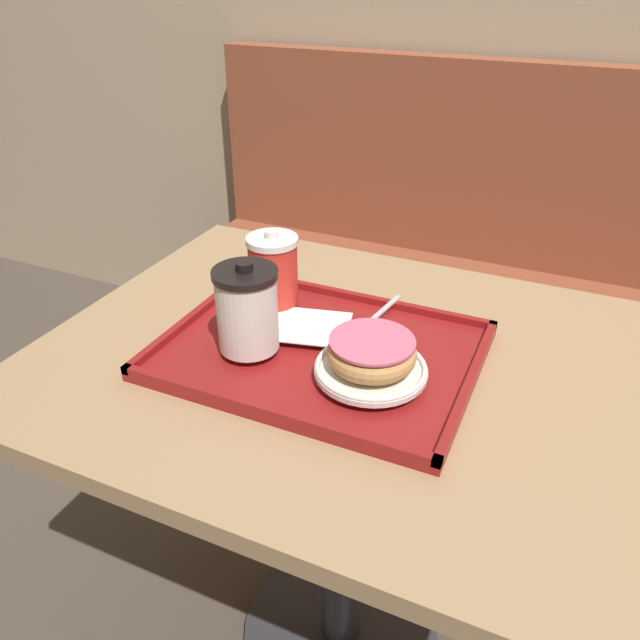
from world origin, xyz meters
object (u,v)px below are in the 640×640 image
(donut_chocolate_glazed, at_px, (372,352))
(spoon, at_px, (370,321))
(coffee_cup_front, at_px, (247,309))
(coffee_cup_rear, at_px, (273,270))

(donut_chocolate_glazed, xyz_separation_m, spoon, (-0.05, 0.13, -0.03))
(coffee_cup_front, xyz_separation_m, coffee_cup_rear, (-0.03, 0.14, -0.00))
(coffee_cup_front, bearing_deg, spoon, 44.02)
(donut_chocolate_glazed, bearing_deg, spoon, 110.78)
(donut_chocolate_glazed, distance_m, spoon, 0.14)
(coffee_cup_front, relative_size, donut_chocolate_glazed, 1.11)
(coffee_cup_front, height_order, spoon, coffee_cup_front)
(coffee_cup_front, xyz_separation_m, spoon, (0.14, 0.14, -0.06))
(coffee_cup_rear, distance_m, spoon, 0.18)
(coffee_cup_front, relative_size, coffee_cup_rear, 1.08)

